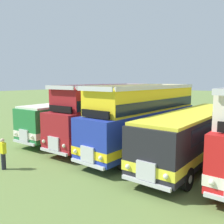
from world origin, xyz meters
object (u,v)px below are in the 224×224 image
(bus_third_in_row, at_px, (145,117))
(bus_fourth_in_row, at_px, (195,132))
(bus_second_in_row, at_px, (108,113))
(bus_first_in_row, at_px, (74,117))
(marshal_person, at_px, (3,154))

(bus_third_in_row, relative_size, bus_fourth_in_row, 0.93)
(bus_second_in_row, bearing_deg, bus_first_in_row, -172.93)
(bus_first_in_row, distance_m, marshal_person, 7.99)
(marshal_person, bearing_deg, bus_second_in_row, 83.39)
(marshal_person, bearing_deg, bus_fourth_in_row, 45.68)
(bus_first_in_row, bearing_deg, bus_third_in_row, 0.99)
(bus_second_in_row, height_order, bus_fourth_in_row, bus_second_in_row)
(bus_second_in_row, bearing_deg, bus_third_in_row, -5.09)
(bus_third_in_row, xyz_separation_m, bus_fourth_in_row, (3.37, 0.19, -0.60))
(bus_first_in_row, height_order, bus_second_in_row, bus_second_in_row)
(bus_first_in_row, bearing_deg, marshal_person, -72.03)
(bus_second_in_row, distance_m, marshal_person, 8.16)
(bus_second_in_row, xyz_separation_m, bus_third_in_row, (3.38, -0.30, 0.00))
(bus_second_in_row, xyz_separation_m, bus_fourth_in_row, (6.75, -0.11, -0.60))
(bus_third_in_row, xyz_separation_m, marshal_person, (-4.31, -7.67, -1.47))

